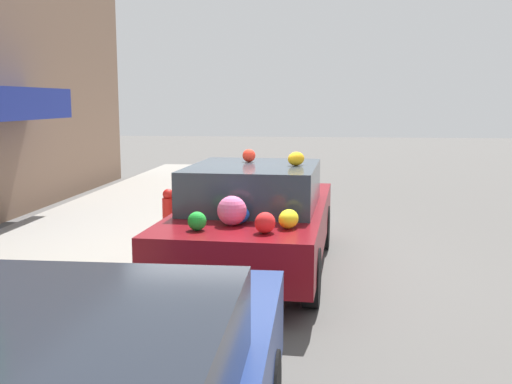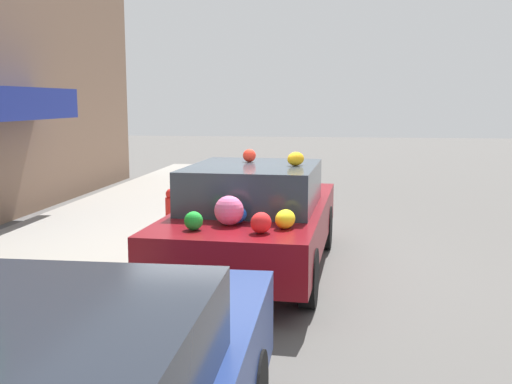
% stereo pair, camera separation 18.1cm
% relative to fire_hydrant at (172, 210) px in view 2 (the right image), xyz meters
% --- Properties ---
extents(ground_plane, '(60.00, 60.00, 0.00)m').
position_rel_fire_hydrant_xyz_m(ground_plane, '(-1.71, -1.45, -0.45)').
color(ground_plane, '#565451').
extents(sidewalk_curb, '(24.00, 3.20, 0.11)m').
position_rel_fire_hydrant_xyz_m(sidewalk_curb, '(-1.71, 1.25, -0.40)').
color(sidewalk_curb, gray).
rests_on(sidewalk_curb, ground).
extents(fire_hydrant, '(0.20, 0.20, 0.70)m').
position_rel_fire_hydrant_xyz_m(fire_hydrant, '(0.00, 0.00, 0.00)').
color(fire_hydrant, red).
rests_on(fire_hydrant, sidewalk_curb).
extents(art_car, '(4.36, 1.98, 1.59)m').
position_rel_fire_hydrant_xyz_m(art_car, '(-1.75, -1.63, 0.29)').
color(art_car, maroon).
rests_on(art_car, ground).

